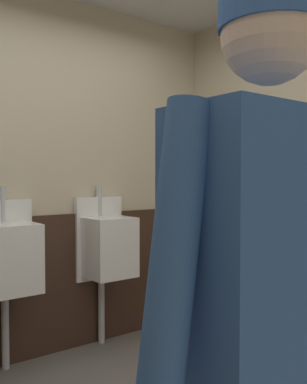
{
  "coord_description": "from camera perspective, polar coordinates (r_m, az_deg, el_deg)",
  "views": [
    {
      "loc": [
        -1.04,
        -1.42,
        1.3
      ],
      "look_at": [
        -0.13,
        -0.21,
        1.25
      ],
      "focal_mm": 39.58,
      "sensor_mm": 36.0,
      "label": 1
    }
  ],
  "objects": [
    {
      "name": "wainscot_band_back",
      "position": [
        3.2,
        -17.47,
        -12.39
      ],
      "size": [
        3.34,
        0.03,
        1.03
      ],
      "primitive_type": "cube",
      "color": "#382319",
      "rests_on": "ground_plane"
    },
    {
      "name": "wall_back",
      "position": [
        3.17,
        -18.08,
        2.17
      ],
      "size": [
        3.94,
        0.12,
        2.64
      ],
      "primitive_type": "cube",
      "color": "beige",
      "rests_on": "ground_plane"
    },
    {
      "name": "person",
      "position": [
        1.03,
        15.52,
        -13.6
      ],
      "size": [
        0.68,
        0.6,
        1.73
      ],
      "color": "#2D3342",
      "rests_on": "ground_plane"
    },
    {
      "name": "urinal_middle",
      "position": [
        2.97,
        -18.92,
        -8.32
      ],
      "size": [
        0.4,
        0.34,
        1.24
      ],
      "color": "white",
      "rests_on": "ground_plane"
    },
    {
      "name": "urinal_right",
      "position": [
        3.28,
        -6.28,
        -7.26
      ],
      "size": [
        0.4,
        0.34,
        1.24
      ],
      "color": "white",
      "rests_on": "ground_plane"
    }
  ]
}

